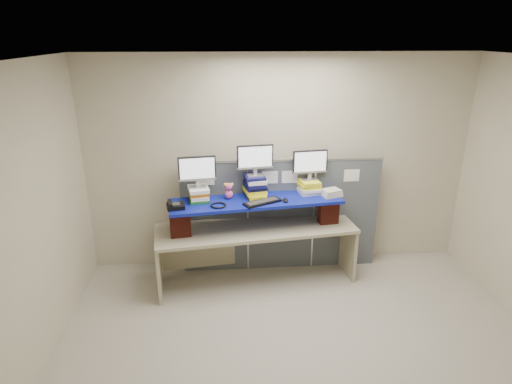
{
  "coord_description": "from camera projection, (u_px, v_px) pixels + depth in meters",
  "views": [
    {
      "loc": [
        -0.72,
        -3.33,
        3.01
      ],
      "look_at": [
        -0.35,
        1.47,
        1.21
      ],
      "focal_mm": 30.0,
      "sensor_mm": 36.0,
      "label": 1
    }
  ],
  "objects": [
    {
      "name": "binder_stack",
      "position": [
        331.0,
        193.0,
        5.28
      ],
      "size": [
        0.28,
        0.25,
        0.08
      ],
      "rotation": [
        0.0,
        0.0,
        0.33
      ],
      "color": "beige",
      "rests_on": "blue_board"
    },
    {
      "name": "keyboard",
      "position": [
        262.0,
        202.0,
        5.06
      ],
      "size": [
        0.48,
        0.35,
        0.03
      ],
      "rotation": [
        0.0,
        0.0,
        0.48
      ],
      "color": "black",
      "rests_on": "blue_board"
    },
    {
      "name": "plush_toy",
      "position": [
        229.0,
        191.0,
        5.16
      ],
      "size": [
        0.12,
        0.09,
        0.2
      ],
      "rotation": [
        0.0,
        0.0,
        0.21
      ],
      "color": "#DE5495",
      "rests_on": "blue_board"
    },
    {
      "name": "desk",
      "position": [
        256.0,
        238.0,
        5.35
      ],
      "size": [
        2.53,
        1.03,
        0.75
      ],
      "rotation": [
        0.0,
        0.0,
        0.13
      ],
      "color": "tan",
      "rests_on": "ground"
    },
    {
      "name": "room",
      "position": [
        309.0,
        230.0,
        3.72
      ],
      "size": [
        5.0,
        4.0,
        2.8
      ],
      "color": "beige",
      "rests_on": "ground"
    },
    {
      "name": "monitor_center",
      "position": [
        255.0,
        158.0,
        5.11
      ],
      "size": [
        0.44,
        0.15,
        0.38
      ],
      "rotation": [
        0.0,
        0.0,
        0.13
      ],
      "color": "#B0AFB5",
      "rests_on": "book_stack_center"
    },
    {
      "name": "desk_phone",
      "position": [
        175.0,
        206.0,
        4.91
      ],
      "size": [
        0.23,
        0.21,
        0.08
      ],
      "rotation": [
        0.0,
        0.0,
        0.2
      ],
      "color": "black",
      "rests_on": "blue_board"
    },
    {
      "name": "book_stack_left",
      "position": [
        199.0,
        194.0,
        5.12
      ],
      "size": [
        0.28,
        0.33,
        0.17
      ],
      "color": "#1B6727",
      "rests_on": "blue_board"
    },
    {
      "name": "brick_pier_left",
      "position": [
        180.0,
        223.0,
        5.02
      ],
      "size": [
        0.26,
        0.16,
        0.33
      ],
      "primitive_type": "cube",
      "rotation": [
        0.0,
        0.0,
        0.13
      ],
      "color": "maroon",
      "rests_on": "desk"
    },
    {
      "name": "headset",
      "position": [
        218.0,
        205.0,
        4.97
      ],
      "size": [
        0.24,
        0.24,
        0.02
      ],
      "primitive_type": "torus",
      "rotation": [
        0.0,
        0.0,
        0.34
      ],
      "color": "black",
      "rests_on": "blue_board"
    },
    {
      "name": "mouse",
      "position": [
        285.0,
        200.0,
        5.11
      ],
      "size": [
        0.07,
        0.12,
        0.04
      ],
      "primitive_type": "ellipsoid",
      "rotation": [
        0.0,
        0.0,
        0.01
      ],
      "color": "black",
      "rests_on": "blue_board"
    },
    {
      "name": "book_stack_center",
      "position": [
        255.0,
        186.0,
        5.24
      ],
      "size": [
        0.3,
        0.34,
        0.27
      ],
      "color": "yellow",
      "rests_on": "blue_board"
    },
    {
      "name": "brick_pier_right",
      "position": [
        328.0,
        211.0,
        5.37
      ],
      "size": [
        0.26,
        0.16,
        0.33
      ],
      "primitive_type": "cube",
      "rotation": [
        0.0,
        0.0,
        0.13
      ],
      "color": "maroon",
      "rests_on": "desk"
    },
    {
      "name": "blue_board",
      "position": [
        256.0,
        201.0,
        5.18
      ],
      "size": [
        2.13,
        0.78,
        0.04
      ],
      "primitive_type": "cube",
      "rotation": [
        0.0,
        0.0,
        0.13
      ],
      "color": "navy",
      "rests_on": "brick_pier_left"
    },
    {
      "name": "monitor_right",
      "position": [
        310.0,
        163.0,
        5.28
      ],
      "size": [
        0.44,
        0.15,
        0.38
      ],
      "rotation": [
        0.0,
        0.0,
        0.13
      ],
      "color": "#B0AFB5",
      "rests_on": "book_stack_right"
    },
    {
      "name": "book_stack_right",
      "position": [
        309.0,
        186.0,
        5.38
      ],
      "size": [
        0.29,
        0.33,
        0.16
      ],
      "color": "white",
      "rests_on": "blue_board"
    },
    {
      "name": "monitor_left",
      "position": [
        197.0,
        170.0,
        5.01
      ],
      "size": [
        0.44,
        0.15,
        0.38
      ],
      "rotation": [
        0.0,
        0.0,
        0.13
      ],
      "color": "#B0AFB5",
      "rests_on": "book_stack_left"
    },
    {
      "name": "cubicle_partition",
      "position": [
        281.0,
        215.0,
        5.6
      ],
      "size": [
        2.6,
        0.06,
        1.53
      ],
      "color": "#454B52",
      "rests_on": "ground"
    }
  ]
}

